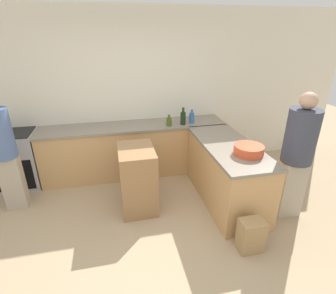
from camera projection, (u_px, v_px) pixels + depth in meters
ground_plane at (154, 247)px, 3.07m from camera, size 14.00×14.00×0.00m
wall_back at (130, 93)px, 4.45m from camera, size 8.00×0.06×2.70m
counter_back at (135, 149)px, 4.53m from camera, size 3.08×0.62×0.89m
counter_peninsula at (226, 173)px, 3.78m from camera, size 0.69×1.65×0.89m
range_oven at (18, 160)px, 4.15m from camera, size 0.62×0.59×0.90m
island_table at (137, 178)px, 3.62m from camera, size 0.47×0.67×0.90m
mixing_bowl at (249, 150)px, 3.29m from camera, size 0.37×0.37×0.12m
olive_oil_bottle at (169, 121)px, 4.29m from camera, size 0.09×0.09×0.18m
wine_bottle_dark at (183, 118)px, 4.33m from camera, size 0.09×0.09×0.28m
water_bottle_blue at (192, 117)px, 4.42m from camera, size 0.09×0.09×0.23m
person_by_range at (4, 149)px, 3.41m from camera, size 0.30×0.30×1.65m
person_at_peninsula at (297, 154)px, 3.27m from camera, size 0.37×0.37×1.69m
paper_bag at (251, 235)px, 2.96m from camera, size 0.28×0.20×0.40m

